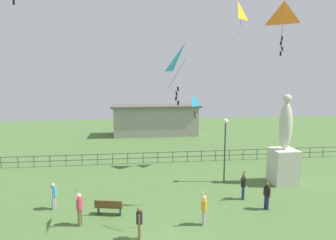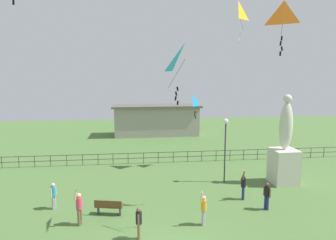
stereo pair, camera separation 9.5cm
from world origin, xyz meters
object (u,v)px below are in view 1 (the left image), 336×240
at_px(park_bench, 109,207).
at_px(kite_5, 238,12).
at_px(person_2, 79,207).
at_px(kite_4, 192,101).
at_px(person_4, 243,185).
at_px(kite_1, 284,16).
at_px(kite_3, 185,61).
at_px(person_3, 53,194).
at_px(person_6, 267,194).
at_px(person_5, 204,208).
at_px(statue_monument, 284,155).
at_px(lamppost, 225,136).
at_px(person_1, 139,221).

xyz_separation_m(park_bench, kite_5, (9.40, 7.35, 11.67)).
relative_size(person_2, kite_4, 0.98).
xyz_separation_m(person_4, kite_1, (0.18, -3.45, 9.13)).
bearing_deg(kite_3, kite_4, 76.27).
bearing_deg(kite_4, person_3, -142.94).
relative_size(person_2, person_6, 1.26).
height_order(person_5, kite_1, kite_1).
relative_size(statue_monument, person_6, 3.93).
xyz_separation_m(person_2, kite_3, (5.15, -0.60, 7.12)).
bearing_deg(person_5, kite_4, 82.07).
distance_m(person_4, kite_5, 12.92).
bearing_deg(person_2, kite_4, 50.31).
xyz_separation_m(person_2, person_3, (-1.75, 2.05, -0.12)).
relative_size(person_5, kite_4, 0.90).
bearing_deg(person_2, kite_1, -8.42).
bearing_deg(kite_5, person_6, -95.20).
relative_size(person_4, kite_1, 0.77).
bearing_deg(person_4, person_5, -138.16).
relative_size(kite_3, kite_5, 0.87).
bearing_deg(lamppost, person_1, -132.04).
relative_size(person_3, kite_1, 0.64).
bearing_deg(kite_1, kite_4, 100.39).
xyz_separation_m(park_bench, person_4, (7.89, 1.10, 0.46)).
relative_size(person_1, person_2, 0.78).
relative_size(person_2, person_4, 1.07).
relative_size(person_5, kite_5, 0.57).
bearing_deg(person_6, kite_3, -166.32).
relative_size(lamppost, kite_1, 1.90).
relative_size(person_1, kite_4, 0.77).
height_order(statue_monument, person_2, statue_monument).
distance_m(person_1, person_2, 3.37).
bearing_deg(kite_1, person_6, 72.51).
bearing_deg(person_2, person_1, -29.86).
bearing_deg(statue_monument, person_3, -170.93).
xyz_separation_m(person_1, person_3, (-4.68, 3.73, -0.02)).
bearing_deg(kite_5, person_3, -153.41).
xyz_separation_m(person_4, kite_4, (-1.74, 6.99, 4.46)).
relative_size(statue_monument, kite_1, 2.60).
bearing_deg(person_6, person_2, -176.65).
height_order(park_bench, kite_5, kite_5).
height_order(person_1, person_3, person_1).
height_order(park_bench, kite_1, kite_1).
bearing_deg(person_5, person_3, 160.70).
bearing_deg(person_6, person_4, 118.65).
distance_m(park_bench, kite_1, 12.75).
height_order(statue_monument, person_6, statue_monument).
height_order(lamppost, kite_3, kite_3).
xyz_separation_m(park_bench, person_3, (-3.11, 1.09, 0.40)).
distance_m(lamppost, person_5, 6.89).
xyz_separation_m(person_6, kite_5, (0.70, 7.72, 11.23)).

